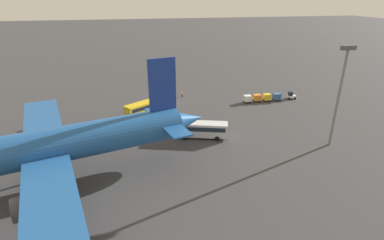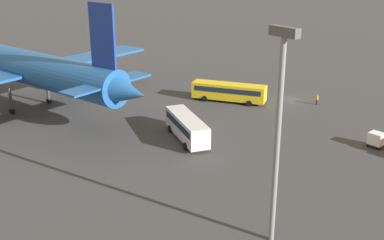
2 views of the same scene
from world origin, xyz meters
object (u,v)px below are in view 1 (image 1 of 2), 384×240
Objects in this scene: cargo_cart_yellow at (267,97)px; cargo_cart_white at (247,98)px; baggage_tug at (291,96)px; worker_person at (182,94)px; cargo_cart_orange at (257,98)px; shuttle_bus_near at (149,106)px; airplane at (32,151)px; cargo_cart_blue at (277,97)px; shuttle_bus_far at (201,129)px.

cargo_cart_yellow is 5.80m from cargo_cart_white.
baggage_tug reaches higher than cargo_cart_yellow.
cargo_cart_orange reaches higher than worker_person.
baggage_tug reaches higher than worker_person.
shuttle_bus_near is 4.80× the size of baggage_tug.
cargo_cart_orange is (-19.67, 8.51, 0.32)m from worker_person.
worker_person is at bearing -167.19° from shuttle_bus_near.
cargo_cart_white is at bearing 152.73° from worker_person.
airplane is 21.86× the size of baggage_tug.
baggage_tug is at bearing -178.13° from cargo_cart_orange.
baggage_tug is at bearing -172.92° from cargo_cart_blue.
shuttle_bus_far is at bearing 46.05° from cargo_cart_white.
cargo_cart_yellow is (7.65, 0.46, 0.25)m from baggage_tug.
baggage_tug is at bearing -166.38° from airplane.
cargo_cart_blue is 8.69m from cargo_cart_white.
cargo_cart_white is at bearing 2.54° from cargo_cart_orange.
cargo_cart_blue is (-26.44, -18.29, -0.79)m from shuttle_bus_far.
airplane reaches higher than cargo_cart_white.
cargo_cart_white is (-16.77, 8.64, 0.32)m from worker_person.
baggage_tug is (-40.72, -2.59, -0.96)m from shuttle_bus_near.
cargo_cart_yellow is 1.00× the size of cargo_cart_white.
shuttle_bus_near is at bearing 3.19° from cargo_cart_blue.
baggage_tug reaches higher than cargo_cart_orange.
baggage_tug reaches higher than cargo_cart_blue.
worker_person is (-29.32, -39.90, -6.09)m from airplane.
shuttle_bus_near reaches higher than cargo_cart_blue.
cargo_cart_blue is at bearing 177.57° from cargo_cart_orange.
airplane is 49.89m from worker_person.
cargo_cart_yellow is at bearing 150.79° from shuttle_bus_near.
shuttle_bus_near is at bearing -42.18° from shuttle_bus_far.
shuttle_bus_far is 5.43× the size of cargo_cart_blue.
baggage_tug is at bearing 150.75° from shuttle_bus_near.
baggage_tug is 1.22× the size of cargo_cart_yellow.
cargo_cart_white is at bearing -116.45° from shuttle_bus_far.
shuttle_bus_far is at bearing 39.21° from baggage_tug.
shuttle_bus_far is (-9.53, 16.29, 0.08)m from shuttle_bus_near.
shuttle_bus_far is at bearing 41.92° from cargo_cart_orange.
shuttle_bus_far reaches higher than cargo_cart_blue.
cargo_cart_yellow and cargo_cart_orange have the same top height.
cargo_cart_blue is (-54.78, -31.14, -5.77)m from airplane.
cargo_cart_orange is at bearing 151.37° from shuttle_bus_near.
baggage_tug is 1.47× the size of worker_person.
shuttle_bus_near is at bearing 4.26° from cargo_cart_orange.
cargo_cart_yellow is (2.90, -0.13, 0.00)m from cargo_cart_blue.
shuttle_bus_near is at bearing 3.69° from cargo_cart_yellow.
shuttle_bus_far is at bearing -170.04° from airplane.
worker_person is at bearing -18.99° from cargo_cart_blue.
cargo_cart_orange is at bearing 156.59° from worker_person.
airplane reaches higher than cargo_cart_orange.
shuttle_bus_far is 5.43× the size of cargo_cart_orange.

